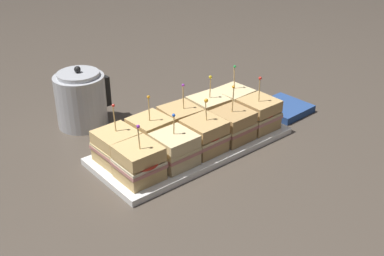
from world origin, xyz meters
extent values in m
plane|color=#4C4238|center=(0.00, 0.00, 0.00)|extent=(6.00, 6.00, 0.00)
cube|color=white|center=(0.00, 0.00, 0.01)|extent=(0.58, 0.25, 0.01)
cube|color=white|center=(0.00, 0.00, 0.01)|extent=(0.58, 0.25, 0.01)
cube|color=tan|center=(-0.22, -0.05, 0.04)|extent=(0.10, 0.10, 0.03)
cube|color=tan|center=(-0.22, -0.05, 0.06)|extent=(0.11, 0.11, 0.01)
cube|color=beige|center=(-0.22, -0.05, 0.07)|extent=(0.10, 0.10, 0.01)
cylinder|color=red|center=(-0.22, -0.07, 0.07)|extent=(0.08, 0.08, 0.00)
cube|color=#E0B771|center=(-0.22, -0.05, 0.09)|extent=(0.10, 0.10, 0.03)
cylinder|color=tan|center=(-0.22, -0.06, 0.14)|extent=(0.00, 0.01, 0.07)
sphere|color=purple|center=(-0.22, -0.06, 0.17)|extent=(0.01, 0.01, 0.01)
cube|color=beige|center=(-0.11, -0.06, 0.04)|extent=(0.10, 0.10, 0.03)
cube|color=tan|center=(-0.11, -0.06, 0.06)|extent=(0.11, 0.11, 0.01)
cube|color=beige|center=(-0.11, -0.06, 0.07)|extent=(0.10, 0.10, 0.01)
cube|color=beige|center=(-0.11, -0.06, 0.09)|extent=(0.10, 0.10, 0.03)
cylinder|color=tan|center=(-0.10, -0.05, 0.13)|extent=(0.00, 0.01, 0.07)
sphere|color=blue|center=(-0.10, -0.05, 0.16)|extent=(0.01, 0.01, 0.01)
cube|color=tan|center=(0.00, -0.05, 0.04)|extent=(0.10, 0.10, 0.03)
cube|color=tan|center=(0.00, -0.05, 0.06)|extent=(0.11, 0.11, 0.01)
cube|color=beige|center=(0.00, -0.05, 0.07)|extent=(0.10, 0.10, 0.01)
cylinder|color=red|center=(0.00, -0.07, 0.07)|extent=(0.07, 0.07, 0.00)
cube|color=tan|center=(0.00, -0.05, 0.09)|extent=(0.10, 0.10, 0.03)
cylinder|color=tan|center=(0.01, -0.05, 0.13)|extent=(0.00, 0.01, 0.07)
sphere|color=orange|center=(0.01, -0.05, 0.17)|extent=(0.01, 0.01, 0.01)
cube|color=tan|center=(0.11, -0.05, 0.04)|extent=(0.10, 0.10, 0.03)
cube|color=#B26B60|center=(0.11, -0.05, 0.06)|extent=(0.11, 0.11, 0.01)
cube|color=beige|center=(0.11, -0.05, 0.07)|extent=(0.10, 0.10, 0.01)
cube|color=tan|center=(0.11, -0.05, 0.09)|extent=(0.10, 0.10, 0.03)
cylinder|color=tan|center=(0.10, -0.05, 0.14)|extent=(0.00, 0.01, 0.09)
sphere|color=orange|center=(0.10, -0.05, 0.18)|extent=(0.01, 0.01, 0.01)
cube|color=tan|center=(0.21, -0.05, 0.04)|extent=(0.10, 0.10, 0.03)
cube|color=tan|center=(0.21, -0.05, 0.06)|extent=(0.11, 0.11, 0.01)
cube|color=beige|center=(0.21, -0.05, 0.07)|extent=(0.10, 0.10, 0.01)
cylinder|color=red|center=(0.21, -0.07, 0.07)|extent=(0.06, 0.06, 0.00)
cube|color=tan|center=(0.21, -0.05, 0.09)|extent=(0.10, 0.10, 0.03)
cylinder|color=tan|center=(0.21, -0.06, 0.14)|extent=(0.00, 0.01, 0.08)
sphere|color=red|center=(0.21, -0.06, 0.18)|extent=(0.01, 0.01, 0.01)
cube|color=tan|center=(-0.22, 0.05, 0.04)|extent=(0.10, 0.10, 0.03)
cube|color=tan|center=(-0.22, 0.05, 0.06)|extent=(0.11, 0.11, 0.01)
cube|color=beige|center=(-0.22, 0.05, 0.07)|extent=(0.11, 0.11, 0.01)
cube|color=#E0B771|center=(-0.22, 0.05, 0.09)|extent=(0.10, 0.10, 0.03)
cylinder|color=tan|center=(-0.21, 0.06, 0.14)|extent=(0.00, 0.01, 0.08)
sphere|color=red|center=(-0.21, 0.06, 0.18)|extent=(0.01, 0.01, 0.01)
cube|color=tan|center=(-0.11, 0.05, 0.04)|extent=(0.11, 0.11, 0.03)
cube|color=tan|center=(-0.11, 0.05, 0.06)|extent=(0.11, 0.11, 0.01)
cube|color=beige|center=(-0.11, 0.05, 0.07)|extent=(0.11, 0.11, 0.01)
cylinder|color=red|center=(-0.11, 0.03, 0.07)|extent=(0.06, 0.06, 0.00)
cube|color=#E0B771|center=(-0.11, 0.05, 0.09)|extent=(0.11, 0.11, 0.03)
cylinder|color=tan|center=(-0.11, 0.04, 0.14)|extent=(0.00, 0.00, 0.08)
sphere|color=orange|center=(-0.11, 0.04, 0.18)|extent=(0.01, 0.01, 0.01)
cube|color=tan|center=(0.00, 0.05, 0.04)|extent=(0.10, 0.10, 0.03)
cube|color=#B26B60|center=(0.00, 0.05, 0.06)|extent=(0.11, 0.11, 0.01)
cube|color=beige|center=(0.00, 0.05, 0.07)|extent=(0.11, 0.11, 0.01)
cylinder|color=red|center=(0.00, 0.04, 0.07)|extent=(0.07, 0.07, 0.00)
cube|color=tan|center=(0.00, 0.05, 0.09)|extent=(0.10, 0.10, 0.03)
cylinder|color=tan|center=(0.01, 0.05, 0.14)|extent=(0.00, 0.01, 0.08)
sphere|color=purple|center=(0.01, 0.05, 0.18)|extent=(0.01, 0.01, 0.01)
cube|color=beige|center=(0.11, 0.05, 0.04)|extent=(0.10, 0.10, 0.03)
cube|color=tan|center=(0.11, 0.05, 0.06)|extent=(0.11, 0.11, 0.01)
cube|color=beige|center=(0.11, 0.05, 0.07)|extent=(0.11, 0.11, 0.01)
cylinder|color=red|center=(0.11, 0.04, 0.07)|extent=(0.07, 0.07, 0.00)
cube|color=beige|center=(0.11, 0.05, 0.09)|extent=(0.10, 0.10, 0.03)
cylinder|color=tan|center=(0.11, 0.05, 0.14)|extent=(0.00, 0.01, 0.08)
sphere|color=yellow|center=(0.11, 0.05, 0.17)|extent=(0.01, 0.01, 0.01)
cube|color=beige|center=(0.22, 0.06, 0.04)|extent=(0.10, 0.10, 0.03)
cube|color=#B26B60|center=(0.22, 0.06, 0.06)|extent=(0.11, 0.11, 0.01)
cube|color=beige|center=(0.22, 0.06, 0.07)|extent=(0.11, 0.11, 0.01)
cube|color=beige|center=(0.22, 0.06, 0.09)|extent=(0.10, 0.10, 0.03)
cylinder|color=tan|center=(0.23, 0.06, 0.14)|extent=(0.00, 0.01, 0.08)
sphere|color=green|center=(0.23, 0.06, 0.18)|extent=(0.01, 0.01, 0.01)
cylinder|color=#B7BABF|center=(-0.17, 0.34, 0.08)|extent=(0.16, 0.16, 0.16)
cylinder|color=#B7BABF|center=(-0.17, 0.34, 0.17)|extent=(0.13, 0.13, 0.01)
sphere|color=black|center=(-0.17, 0.34, 0.18)|extent=(0.02, 0.02, 0.02)
cube|color=black|center=(-0.08, 0.34, 0.09)|extent=(0.02, 0.02, 0.10)
cube|color=navy|center=(0.39, -0.01, 0.01)|extent=(0.15, 0.15, 0.02)
camera|label=1|loc=(-0.77, -0.92, 0.70)|focal=45.00mm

